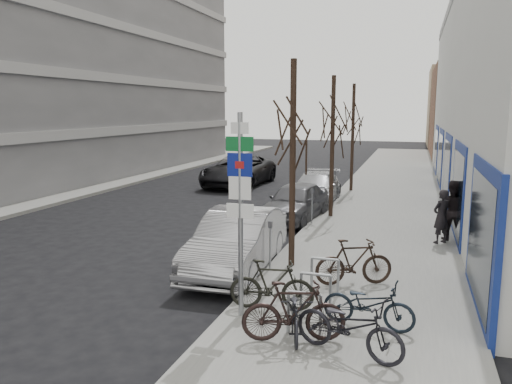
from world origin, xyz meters
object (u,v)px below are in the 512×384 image
Objects in this scene: bike_near_right at (294,311)px; pedestrian_far at (452,210)px; bike_rack at (316,288)px; tree_far at (353,112)px; meter_back at (335,182)px; bike_far_curb at (349,321)px; tree_mid at (333,113)px; meter_front at (270,240)px; bike_near_left at (296,310)px; parked_car_mid at (296,202)px; bike_mid_curb at (369,300)px; bike_mid_inner at (272,284)px; bike_far_inner at (354,262)px; lane_car at (239,171)px; tree_near at (293,115)px; parked_car_front at (237,241)px; pedestrian_near at (441,216)px; highway_sign_pole at (240,203)px; meter_mid at (312,203)px; parked_car_back at (315,188)px.

bike_near_right is 8.94m from pedestrian_far.
bike_rack is 0.41× the size of tree_far.
bike_far_curb is at bearing -80.45° from meter_back.
meter_front is at bearing -93.68° from tree_mid.
bike_rack is at bearing -22.76° from bike_near_right.
parked_car_mid is (-2.33, 10.02, 0.10)m from bike_near_left.
bike_mid_inner is at bearing 90.29° from bike_mid_curb.
parked_car_mid is at bearing -0.11° from bike_far_inner.
bike_near_right is 19.52m from lane_car.
bike_rack is 2.92m from meter_front.
tree_near reaches higher than bike_near_left.
parked_car_front reaches higher than bike_mid_curb.
bike_near_left is 0.95× the size of pedestrian_near.
bike_far_inner is at bearing 22.75° from bike_far_curb.
highway_sign_pole is at bearing -91.14° from tree_mid.
bike_far_inner is 16.86m from lane_car.
highway_sign_pole is 3.39m from meter_front.
meter_back is 10.95m from parked_car_front.
meter_back reaches higher than bike_near_right.
highway_sign_pole is 18.39m from lane_car.
parked_car_mid is (-3.57, 9.26, 0.05)m from bike_mid_curb.
tree_mid reaches higher than bike_mid_curb.
tree_mid is at bearing -83.58° from meter_back.
tree_far is 8.62m from meter_mid.
meter_back is 0.71× the size of bike_mid_inner.
tree_mid is 1.27× the size of parked_car_mid.
parked_car_back is (-1.51, 12.65, 0.01)m from bike_mid_inner.
bike_near_right is (1.52, -14.81, -0.20)m from meter_back.
tree_far is 4.96m from parked_car_back.
tree_mid is 11.38m from bike_near_right.
bike_near_right is 0.39× the size of parked_car_back.
pedestrian_far reaches higher than bike_far_curb.
tree_far is 1.27× the size of parked_car_mid.
bike_near_right is at bearing -86.45° from tree_far.
highway_sign_pole is 3.31× the size of meter_front.
bike_near_left is (1.26, -0.56, -1.82)m from highway_sign_pole.
bike_mid_inner is 7.49m from pedestrian_near.
pedestrian_far is at bearing -40.44° from lane_car.
parked_car_front is 6.58m from pedestrian_near.
highway_sign_pole is at bearing 83.66° from bike_far_curb.
bike_near_right is at bearing -84.32° from tree_mid.
meter_back is at bearing -5.94° from bike_mid_inner.
meter_back reaches higher than bike_near_left.
bike_far_inner is at bearing 61.56° from bike_near_left.
tree_near reaches higher than bike_rack.
pedestrian_far is (5.59, 4.46, 0.32)m from parked_car_front.
tree_mid is at bearing 28.12° from bike_far_curb.
tree_near is 6.56m from pedestrian_far.
bike_rack is at bearing -46.25° from parked_car_front.
tree_mid is at bearing -90.00° from tree_far.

